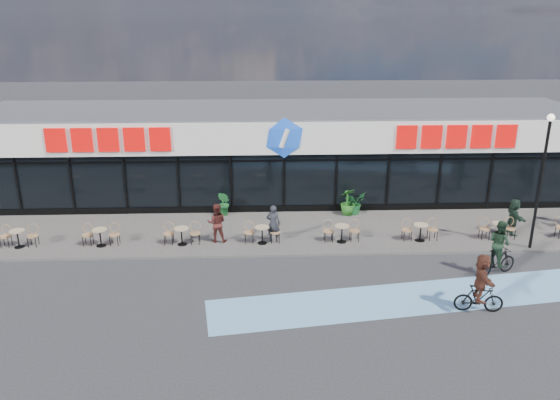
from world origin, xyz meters
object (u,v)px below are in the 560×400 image
(lamp_post, at_px, (542,171))
(pedestrian_b, at_px, (514,217))
(patron_left, at_px, (273,224))
(potted_plant_right, at_px, (348,202))
(patron_right, at_px, (217,223))
(cyclist_a, at_px, (481,285))
(bistro_set_0, at_px, (19,236))
(cyclist_b, at_px, (498,252))
(potted_plant_mid, at_px, (354,203))
(potted_plant_left, at_px, (224,204))

(lamp_post, bearing_deg, pedestrian_b, 95.14)
(patron_left, bearing_deg, potted_plant_right, -128.22)
(patron_right, bearing_deg, cyclist_a, 149.14)
(bistro_set_0, height_order, cyclist_b, cyclist_b)
(patron_left, distance_m, patron_right, 2.37)
(potted_plant_mid, distance_m, patron_left, 5.10)
(potted_plant_mid, bearing_deg, patron_right, -154.05)
(potted_plant_left, bearing_deg, lamp_post, -18.41)
(patron_left, height_order, cyclist_a, cyclist_a)
(lamp_post, distance_m, cyclist_b, 4.03)
(lamp_post, distance_m, potted_plant_right, 8.48)
(lamp_post, distance_m, patron_right, 13.19)
(bistro_set_0, xyz_separation_m, patron_left, (10.49, 0.09, 0.35))
(potted_plant_left, distance_m, potted_plant_right, 5.88)
(cyclist_b, bearing_deg, potted_plant_mid, 123.31)
(potted_plant_mid, bearing_deg, cyclist_a, -74.15)
(patron_right, distance_m, pedestrian_b, 12.78)
(potted_plant_left, xyz_separation_m, patron_right, (-0.12, -3.10, 0.25))
(patron_left, bearing_deg, lamp_post, -174.36)
(lamp_post, xyz_separation_m, pedestrian_b, (-0.13, 1.45, -2.46))
(potted_plant_mid, height_order, potted_plant_right, potted_plant_right)
(pedestrian_b, xyz_separation_m, cyclist_a, (-3.89, -6.19, 0.05))
(bistro_set_0, bearing_deg, cyclist_a, -18.52)
(potted_plant_mid, bearing_deg, pedestrian_b, -23.43)
(potted_plant_left, bearing_deg, patron_right, -92.30)
(potted_plant_mid, xyz_separation_m, cyclist_a, (2.55, -8.98, 0.31))
(patron_left, bearing_deg, potted_plant_mid, -129.92)
(cyclist_a, bearing_deg, patron_right, 146.46)
(pedestrian_b, relative_size, cyclist_b, 0.74)
(potted_plant_mid, relative_size, cyclist_b, 0.51)
(potted_plant_mid, relative_size, patron_left, 0.68)
(potted_plant_right, height_order, cyclist_a, cyclist_a)
(potted_plant_mid, relative_size, cyclist_a, 0.54)
(cyclist_a, bearing_deg, bistro_set_0, 161.48)
(potted_plant_right, distance_m, patron_right, 6.72)
(lamp_post, height_order, potted_plant_right, lamp_post)
(lamp_post, height_order, cyclist_b, lamp_post)
(pedestrian_b, bearing_deg, lamp_post, -173.51)
(patron_right, bearing_deg, patron_left, -179.77)
(potted_plant_mid, distance_m, cyclist_b, 7.68)
(bistro_set_0, bearing_deg, patron_left, 0.49)
(potted_plant_left, distance_m, patron_left, 3.91)
(pedestrian_b, xyz_separation_m, cyclist_b, (-2.23, -3.62, 0.01))
(patron_right, height_order, cyclist_b, cyclist_b)
(bistro_set_0, bearing_deg, potted_plant_left, 21.72)
(lamp_post, height_order, potted_plant_mid, lamp_post)
(potted_plant_left, relative_size, pedestrian_b, 0.74)
(bistro_set_0, relative_size, potted_plant_mid, 1.40)
(pedestrian_b, relative_size, cyclist_a, 0.78)
(potted_plant_right, bearing_deg, potted_plant_mid, 14.64)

